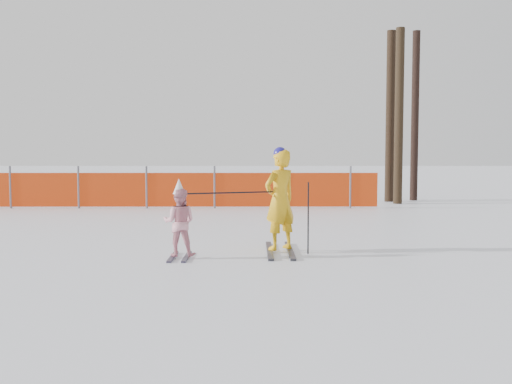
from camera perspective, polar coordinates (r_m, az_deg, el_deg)
ground at (r=8.99m, az=0.01°, el=-6.59°), size 120.00×120.00×0.00m
adult at (r=9.42m, az=2.41°, el=-0.81°), size 0.72×1.66×1.74m
child at (r=8.99m, az=-7.68°, el=-2.96°), size 0.54×0.87×1.24m
ski_poles at (r=9.18m, az=1.00°, el=-1.23°), size 1.94×0.47×1.17m
safety_fence at (r=17.18m, az=-12.97°, el=0.24°), size 14.83×0.06×1.25m
tree_trunks at (r=19.58m, az=14.26°, el=7.32°), size 1.24×1.57×5.75m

